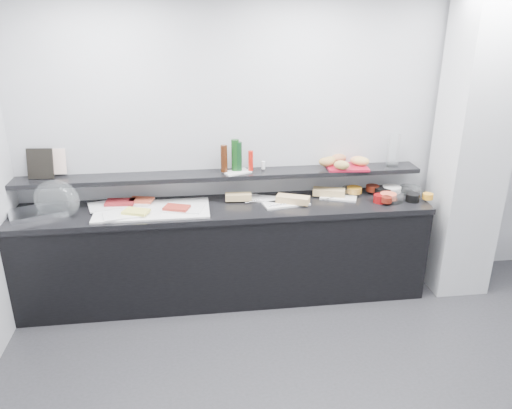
{
  "coord_description": "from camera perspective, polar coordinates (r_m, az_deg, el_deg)",
  "views": [
    {
      "loc": [
        -0.95,
        -2.36,
        2.52
      ],
      "look_at": [
        -0.45,
        1.45,
        1.0
      ],
      "focal_mm": 35.0,
      "sensor_mm": 36.0,
      "label": 1
    }
  ],
  "objects": [
    {
      "name": "back_wall",
      "position": [
        4.61,
        4.7,
        6.82
      ],
      "size": [
        5.0,
        0.02,
        2.7
      ],
      "primitive_type": "cube",
      "color": "#B2B4B9",
      "rests_on": "ground"
    },
    {
      "name": "column",
      "position": [
        4.84,
        23.36,
        5.83
      ],
      "size": [
        0.5,
        0.5,
        2.7
      ],
      "primitive_type": "cube",
      "color": "silver",
      "rests_on": "ground"
    },
    {
      "name": "buffet_cabinet",
      "position": [
        4.57,
        -3.53,
        -5.72
      ],
      "size": [
        3.6,
        0.6,
        0.85
      ],
      "primitive_type": "cube",
      "color": "black",
      "rests_on": "ground"
    },
    {
      "name": "counter_top",
      "position": [
        4.38,
        -3.67,
        -0.48
      ],
      "size": [
        3.62,
        0.62,
        0.05
      ],
      "primitive_type": "cube",
      "color": "black",
      "rests_on": "buffet_cabinet"
    },
    {
      "name": "wall_shelf",
      "position": [
        4.46,
        -3.9,
        3.39
      ],
      "size": [
        3.6,
        0.25,
        0.04
      ],
      "primitive_type": "cube",
      "color": "black",
      "rests_on": "back_wall"
    },
    {
      "name": "cloche_base",
      "position": [
        4.57,
        -23.7,
        -0.82
      ],
      "size": [
        0.52,
        0.44,
        0.04
      ],
      "primitive_type": "cube",
      "rotation": [
        0.0,
        0.0,
        0.39
      ],
      "color": "silver",
      "rests_on": "counter_top"
    },
    {
      "name": "cloche_dome",
      "position": [
        4.48,
        -21.84,
        0.51
      ],
      "size": [
        0.49,
        0.42,
        0.34
      ],
      "primitive_type": "ellipsoid",
      "rotation": [
        0.0,
        0.0,
        -0.43
      ],
      "color": "white",
      "rests_on": "cloche_base"
    },
    {
      "name": "linen_runner",
      "position": [
        4.35,
        -11.77,
        -0.62
      ],
      "size": [
        0.97,
        0.46,
        0.01
      ],
      "primitive_type": "cube",
      "rotation": [
        0.0,
        0.0,
        -0.0
      ],
      "color": "white",
      "rests_on": "counter_top"
    },
    {
      "name": "platter_meat_a",
      "position": [
        4.51,
        -16.44,
        -0.09
      ],
      "size": [
        0.39,
        0.31,
        0.01
      ],
      "primitive_type": "cube",
      "rotation": [
        0.0,
        0.0,
        0.27
      ],
      "color": "white",
      "rests_on": "linen_runner"
    },
    {
      "name": "food_meat_a",
      "position": [
        4.5,
        -15.26,
        0.27
      ],
      "size": [
        0.26,
        0.17,
        0.02
      ],
      "primitive_type": "cube",
      "rotation": [
        0.0,
        0.0,
        -0.07
      ],
      "color": "maroon",
      "rests_on": "platter_meat_a"
    },
    {
      "name": "platter_salmon",
      "position": [
        4.53,
        -13.7,
        0.31
      ],
      "size": [
        0.35,
        0.28,
        0.01
      ],
      "primitive_type": "cube",
      "rotation": [
        0.0,
        0.0,
        -0.25
      ],
      "color": "silver",
      "rests_on": "linen_runner"
    },
    {
      "name": "food_salmon",
      "position": [
        4.5,
        -12.96,
        0.51
      ],
      "size": [
        0.22,
        0.17,
        0.02
      ],
      "primitive_type": "cube",
      "rotation": [
        0.0,
        0.0,
        -0.23
      ],
      "color": "#D1472A",
      "rests_on": "platter_salmon"
    },
    {
      "name": "platter_cheese",
      "position": [
        4.28,
        -14.93,
        -1.1
      ],
      "size": [
        0.36,
        0.29,
        0.01
      ],
      "primitive_type": "cube",
      "rotation": [
        0.0,
        0.0,
        0.24
      ],
      "color": "white",
      "rests_on": "linen_runner"
    },
    {
      "name": "food_cheese",
      "position": [
        4.26,
        -13.55,
        -0.79
      ],
      "size": [
        0.24,
        0.2,
        0.02
      ],
      "primitive_type": "cube",
      "rotation": [
        0.0,
        0.0,
        -0.36
      ],
      "color": "#EBE65B",
      "rests_on": "platter_cheese"
    },
    {
      "name": "platter_meat_b",
      "position": [
        4.3,
        -8.26,
        -0.44
      ],
      "size": [
        0.36,
        0.28,
        0.01
      ],
      "primitive_type": "cube",
      "rotation": [
        0.0,
        0.0,
        -0.24
      ],
      "color": "white",
      "rests_on": "linen_runner"
    },
    {
      "name": "food_meat_b",
      "position": [
        4.27,
        -9.06,
        -0.35
      ],
      "size": [
        0.24,
        0.2,
        0.02
      ],
      "primitive_type": "cube",
      "rotation": [
        0.0,
        0.0,
        -0.35
      ],
      "color": "maroon",
      "rests_on": "platter_meat_b"
    },
    {
      "name": "sandwich_plate_left",
      "position": [
        4.52,
        0.41,
        0.71
      ],
      "size": [
        0.41,
        0.29,
        0.01
      ],
      "primitive_type": "cube",
      "rotation": [
        0.0,
        0.0,
        -0.39
      ],
      "color": "white",
      "rests_on": "counter_top"
    },
    {
      "name": "sandwich_food_left",
      "position": [
        4.46,
        -2.03,
        0.89
      ],
      "size": [
        0.24,
        0.11,
        0.06
      ],
      "primitive_type": "cube",
      "rotation": [
        0.0,
        0.0,
        -0.07
      ],
      "color": "#D8B471",
      "rests_on": "sandwich_plate_left"
    },
    {
      "name": "tongs_left",
      "position": [
        4.42,
        -0.38,
        0.38
      ],
      "size": [
        0.15,
        0.08,
        0.01
      ],
      "primitive_type": "cylinder",
      "rotation": [
        0.0,
        1.57,
        0.45
      ],
      "color": "silver",
      "rests_on": "sandwich_plate_left"
    },
    {
      "name": "sandwich_plate_mid",
      "position": [
        4.41,
        3.46,
        0.1
      ],
      "size": [
        0.42,
        0.24,
        0.01
      ],
      "primitive_type": "cube",
      "rotation": [
        0.0,
        0.0,
        0.17
      ],
      "color": "white",
      "rests_on": "counter_top"
    },
    {
      "name": "sandwich_food_mid",
      "position": [
        4.4,
        4.23,
        0.59
      ],
      "size": [
        0.31,
        0.22,
        0.06
      ],
      "primitive_type": "cube",
      "rotation": [
        0.0,
        0.0,
        -0.41
      ],
      "color": "tan",
      "rests_on": "sandwich_plate_mid"
    },
    {
      "name": "tongs_mid",
      "position": [
        4.34,
        2.47,
        -0.05
      ],
      "size": [
        0.16,
        0.05,
        0.01
      ],
      "primitive_type": "cylinder",
      "rotation": [
        0.0,
        1.57,
        0.23
      ],
      "color": "#B2B5B9",
      "rests_on": "sandwich_plate_mid"
    },
    {
      "name": "sandwich_plate_right",
      "position": [
        4.6,
        9.38,
        0.77
      ],
      "size": [
        0.35,
        0.25,
        0.01
      ],
      "primitive_type": "cube",
      "rotation": [
        0.0,
        0.0,
        -0.37
      ],
      "color": "white",
      "rests_on": "counter_top"
    },
    {
      "name": "sandwich_food_right",
      "position": [
        4.62,
        8.32,
        1.43
      ],
      "size": [
        0.31,
        0.19,
        0.06
      ],
      "primitive_type": "cube",
      "rotation": [
        0.0,
        0.0,
        -0.3
      ],
      "color": "tan",
      "rests_on": "sandwich_plate_right"
    },
    {
      "name": "tongs_right",
      "position": [
        4.54,
        8.43,
        0.73
      ],
      "size": [
        0.15,
        0.07,
        0.01
      ],
      "primitive_type": "cylinder",
      "rotation": [
        0.0,
        1.57,
        0.42
      ],
      "color": "#BABDC1",
      "rests_on": "sandwich_plate_right"
    },
    {
      "name": "bowl_glass_fruit",
      "position": [
        4.7,
        10.83,
        1.48
      ],
      "size": [
        0.21,
        0.21,
        0.07
      ],
      "primitive_type": "cylinder",
      "rotation": [
        0.0,
        0.0,
        -0.22
      ],
      "color": "silver",
      "rests_on": "counter_top"
    },
    {
      "name": "fill_glass_fruit",
      "position": [
        4.71,
        11.16,
        1.66
      ],
      "size": [
        0.18,
        0.18,
        0.05
      ],
      "primitive_type": "cylinder",
      "rotation": [
        0.0,
        0.0,
        -0.31
      ],
      "color": "orange",
      "rests_on": "bowl_glass_fruit"
    },
    {
      "name": "bowl_black_jam",
      "position": [
        4.76,
        14.3,
        1.47
      ],
      "size": [
        0.19,
        0.19,
        0.07
      ],
      "primitive_type": "cylinder",
      "rotation": [
        0.0,
        0.0,
        -0.2
      ],
      "color": "black",
      "rests_on": "counter_top"
    },
    {
      "name": "fill_black_jam",
      "position": [
        4.79,
        13.18,
        1.84
      ],
      "size": [
        0.16,
        0.16,
        0.05
      ],
      "primitive_type": "cylinder",
      "rotation": [
        0.0,
        0.0,
        -0.42
      ],
      "color": "#5A180C",
      "rests_on": "bowl_black_jam"
    },
    {
      "name": "bowl_glass_cream",
      "position": [
        4.85,
        17.16,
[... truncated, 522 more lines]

